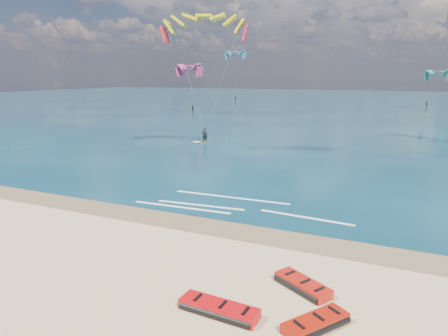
# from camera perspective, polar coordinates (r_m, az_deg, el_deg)

# --- Properties ---
(ground) EXTENTS (320.00, 320.00, 0.00)m
(ground) POSITION_cam_1_polar(r_m,az_deg,el_deg) (56.57, 13.57, 4.75)
(ground) COLOR tan
(ground) RESTS_ON ground
(wet_sand_strip) EXTENTS (320.00, 2.40, 0.01)m
(wet_sand_strip) POSITION_cam_1_polar(r_m,az_deg,el_deg) (22.11, -4.41, -7.88)
(wet_sand_strip) COLOR brown
(wet_sand_strip) RESTS_ON ground
(sea) EXTENTS (320.00, 200.00, 0.04)m
(sea) POSITION_cam_1_polar(r_m,az_deg,el_deg) (119.81, 19.24, 8.67)
(sea) COLOR #0A2B39
(sea) RESTS_ON ground
(packed_kite_left) EXTENTS (3.07, 1.32, 0.42)m
(packed_kite_left) POSITION_cam_1_polar(r_m,az_deg,el_deg) (14.49, -0.73, -20.04)
(packed_kite_left) COLOR red
(packed_kite_left) RESTS_ON ground
(packed_kite_mid) EXTENTS (2.75, 2.28, 0.43)m
(packed_kite_mid) POSITION_cam_1_polar(r_m,az_deg,el_deg) (16.10, 11.14, -16.62)
(packed_kite_mid) COLOR red
(packed_kite_mid) RESTS_ON ground
(packed_kite_right) EXTENTS (2.39, 2.72, 0.41)m
(packed_kite_right) POSITION_cam_1_polar(r_m,az_deg,el_deg) (14.12, 12.92, -21.38)
(packed_kite_right) COLOR #AF1607
(packed_kite_right) RESTS_ON ground
(kitesurfer_main) EXTENTS (10.23, 8.21, 15.20)m
(kitesurfer_main) POSITION_cam_1_polar(r_m,az_deg,el_deg) (43.82, -2.79, 13.10)
(kitesurfer_main) COLOR gold
(kitesurfer_main) RESTS_ON sea
(shoreline_foam) EXTENTS (13.29, 3.66, 0.01)m
(shoreline_foam) POSITION_cam_1_polar(r_m,az_deg,el_deg) (24.80, 0.34, -5.37)
(shoreline_foam) COLOR white
(shoreline_foam) RESTS_ON ground
(distant_kites) EXTENTS (75.43, 42.40, 14.52)m
(distant_kites) POSITION_cam_1_polar(r_m,az_deg,el_deg) (97.84, 14.80, 11.54)
(distant_kites) COLOR #BE386C
(distant_kites) RESTS_ON ground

